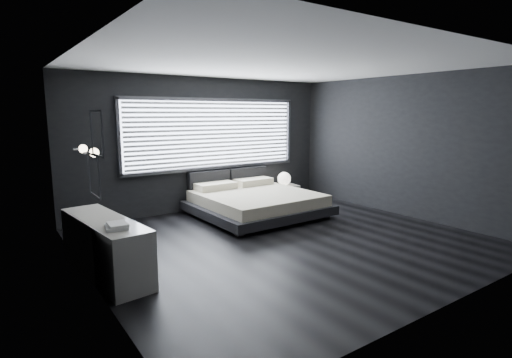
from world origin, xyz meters
TOP-DOWN VIEW (x-y plane):
  - room at (0.00, 0.00)m, footprint 6.04×6.00m
  - window at (0.20, 2.70)m, footprint 4.14×0.09m
  - headboard at (0.51, 2.64)m, footprint 1.96×0.16m
  - sconce_near at (-2.88, 0.05)m, footprint 0.18×0.11m
  - sconce_far at (-2.88, 0.65)m, footprint 0.18×0.11m
  - wall_art_upper at (-2.98, -0.55)m, footprint 0.01×0.48m
  - wall_art_lower at (-2.98, -0.30)m, footprint 0.01×0.48m
  - bed at (0.51, 1.59)m, footprint 2.39×2.28m
  - nightstand at (1.83, 2.37)m, footprint 0.69×0.60m
  - orb_lamp at (1.83, 2.33)m, footprint 0.31×0.31m
  - dresser at (-2.78, 0.23)m, footprint 0.72×1.89m
  - book_stack at (-2.76, -0.29)m, footprint 0.29×0.35m

SIDE VIEW (x-z plane):
  - nightstand at x=1.83m, z-range 0.00..0.37m
  - bed at x=0.51m, z-range -0.02..0.59m
  - dresser at x=-2.78m, z-range 0.00..0.74m
  - orb_lamp at x=1.83m, z-range 0.37..0.69m
  - headboard at x=0.51m, z-range 0.31..0.83m
  - book_stack at x=-2.76m, z-range 0.73..0.80m
  - wall_art_lower at x=-2.98m, z-range 1.14..1.62m
  - room at x=0.00m, z-range 0.00..2.80m
  - sconce_near at x=-2.88m, z-range 1.55..1.66m
  - sconce_far at x=-2.88m, z-range 1.55..1.66m
  - window at x=0.20m, z-range 0.85..2.37m
  - wall_art_upper at x=-2.98m, z-range 1.61..2.09m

